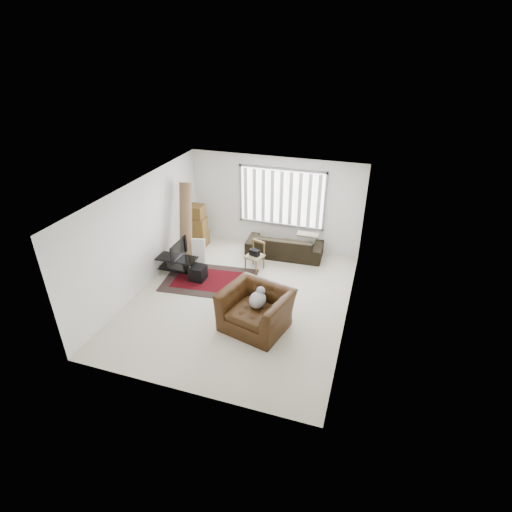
{
  "coord_description": "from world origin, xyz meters",
  "views": [
    {
      "loc": [
        2.8,
        -7.42,
        5.56
      ],
      "look_at": [
        0.28,
        0.34,
        1.05
      ],
      "focal_mm": 28.0,
      "sensor_mm": 36.0,
      "label": 1
    }
  ],
  "objects_px": {
    "moving_boxes": "(198,227)",
    "side_chair": "(255,254)",
    "armchair": "(256,307)",
    "tv_stand": "(177,262)",
    "sofa": "(285,242)"
  },
  "relations": [
    {
      "from": "tv_stand",
      "to": "sofa",
      "type": "distance_m",
      "value": 3.07
    },
    {
      "from": "moving_boxes",
      "to": "sofa",
      "type": "bearing_deg",
      "value": 3.92
    },
    {
      "from": "moving_boxes",
      "to": "sofa",
      "type": "distance_m",
      "value": 2.62
    },
    {
      "from": "tv_stand",
      "to": "moving_boxes",
      "type": "distance_m",
      "value": 1.75
    },
    {
      "from": "tv_stand",
      "to": "side_chair",
      "type": "bearing_deg",
      "value": 26.63
    },
    {
      "from": "armchair",
      "to": "side_chair",
      "type": "bearing_deg",
      "value": 122.61
    },
    {
      "from": "side_chair",
      "to": "moving_boxes",
      "type": "bearing_deg",
      "value": 176.58
    },
    {
      "from": "sofa",
      "to": "armchair",
      "type": "height_order",
      "value": "armchair"
    },
    {
      "from": "moving_boxes",
      "to": "side_chair",
      "type": "relative_size",
      "value": 1.61
    },
    {
      "from": "moving_boxes",
      "to": "sofa",
      "type": "xyz_separation_m",
      "value": [
        2.61,
        0.18,
        -0.18
      ]
    },
    {
      "from": "tv_stand",
      "to": "side_chair",
      "type": "xyz_separation_m",
      "value": [
        1.84,
        0.92,
        0.07
      ]
    },
    {
      "from": "tv_stand",
      "to": "armchair",
      "type": "xyz_separation_m",
      "value": [
        2.62,
        -1.41,
        0.14
      ]
    },
    {
      "from": "tv_stand",
      "to": "side_chair",
      "type": "relative_size",
      "value": 1.31
    },
    {
      "from": "tv_stand",
      "to": "armchair",
      "type": "relative_size",
      "value": 0.63
    },
    {
      "from": "tv_stand",
      "to": "moving_boxes",
      "type": "height_order",
      "value": "moving_boxes"
    }
  ]
}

